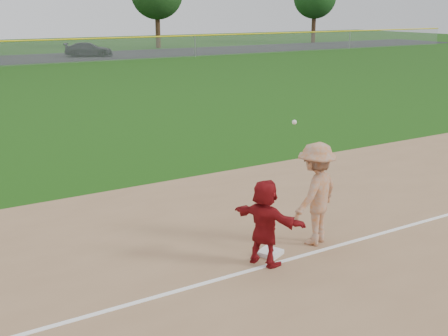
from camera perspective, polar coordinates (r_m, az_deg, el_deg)
ground at (r=11.55m, az=3.89°, el=-7.99°), size 160.00×160.00×0.00m
foul_line at (r=10.96m, az=6.31°, el=-9.30°), size 60.00×0.10×0.01m
first_base at (r=11.15m, az=4.71°, el=-8.56°), size 0.53×0.53×0.09m
base_runner at (r=10.48m, az=4.18°, el=-5.53°), size 1.02×1.61×1.66m
car_right at (r=56.97m, az=-13.59°, el=11.63°), size 4.92×3.49×1.32m
first_base_play at (r=11.46m, az=9.28°, el=-2.60°), size 1.56×1.23×2.55m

